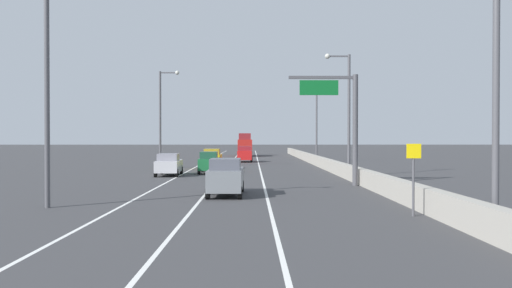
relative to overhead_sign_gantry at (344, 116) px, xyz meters
The scene contains 18 objects.
ground_plane 34.79m from the overhead_sign_gantry, 101.57° to the left, with size 320.00×320.00×0.00m, color #38383A.
lane_stripe_left 28.10m from the overhead_sign_gantry, 116.62° to the left, with size 0.16×130.00×0.00m, color silver.
lane_stripe_center 26.74m from the overhead_sign_gantry, 109.79° to the left, with size 0.16×130.00×0.00m, color silver.
lane_stripe_right 25.79m from the overhead_sign_gantry, 102.33° to the left, with size 0.16×130.00×0.00m, color silver.
jersey_barrier_right 10.71m from the overhead_sign_gantry, 82.17° to the left, with size 0.60×120.00×1.10m, color #9E998E.
overhead_sign_gantry is the anchor object (origin of this frame).
speed_advisory_sign 13.70m from the overhead_sign_gantry, 88.10° to the right, with size 0.60×0.11×3.00m.
lamp_post_right_near 16.87m from the overhead_sign_gantry, 83.23° to the right, with size 2.14×0.44×10.23m.
lamp_post_right_second 8.37m from the overhead_sign_gantry, 78.85° to the left, with size 2.14×0.44×10.23m.
lamp_post_right_third 33.06m from the overhead_sign_gantry, 86.45° to the left, with size 2.14×0.44×10.23m.
lamp_post_left_near 18.83m from the overhead_sign_gantry, 145.26° to the right, with size 2.14×0.44×10.23m.
lamp_post_left_mid 24.68m from the overhead_sign_gantry, 129.21° to the left, with size 2.14×0.44×10.23m.
car_green_0 16.34m from the overhead_sign_gantry, 129.63° to the left, with size 1.84×4.70×1.96m.
car_yellow_1 21.32m from the overhead_sign_gantry, 119.45° to the left, with size 1.83×4.18×2.09m.
car_silver_2 16.58m from the overhead_sign_gantry, 145.56° to the left, with size 2.06×4.46×1.89m.
car_gray_3 10.28m from the overhead_sign_gantry, 143.32° to the right, with size 1.96×4.65×2.09m.
car_red_4 34.08m from the overhead_sign_gantry, 102.19° to the left, with size 2.01×4.20×2.11m.
box_truck 54.89m from the overhead_sign_gantry, 97.84° to the left, with size 2.60×8.19×3.98m.
Camera 1 is at (0.68, -4.14, 3.27)m, focal length 35.87 mm.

